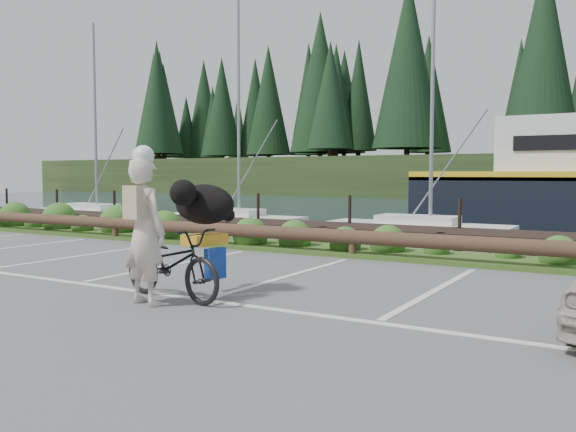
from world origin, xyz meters
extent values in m
plane|color=#545456|center=(0.00, 0.00, 0.00)|extent=(72.00, 72.00, 0.00)
plane|color=#18293B|center=(0.00, 48.00, -1.20)|extent=(160.00, 160.00, 0.00)
cube|color=#3D5B21|center=(0.00, 5.30, 0.05)|extent=(34.00, 1.60, 0.10)
imported|color=black|center=(-0.45, -0.57, 0.52)|extent=(2.05, 0.99, 1.03)
imported|color=beige|center=(-0.52, -1.02, 1.00)|extent=(0.80, 0.59, 2.00)
ellipsoid|color=black|center=(-0.35, 0.05, 1.33)|extent=(0.67, 1.11, 0.60)
camera|label=1|loc=(5.34, -7.11, 1.79)|focal=38.00mm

